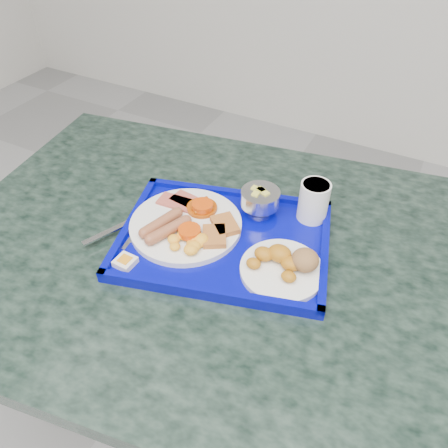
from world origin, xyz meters
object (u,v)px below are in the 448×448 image
(table, at_px, (233,309))
(fruit_bowl, at_px, (260,198))
(tray, at_px, (224,240))
(juice_cup, at_px, (314,200))
(main_plate, at_px, (188,225))
(bread_plate, at_px, (285,265))

(table, xyz_separation_m, fruit_bowl, (0.00, 0.12, 0.26))
(fruit_bowl, bearing_deg, tray, -105.20)
(tray, xyz_separation_m, juice_cup, (0.14, 0.15, 0.05))
(fruit_bowl, bearing_deg, table, -90.91)
(tray, distance_m, juice_cup, 0.21)
(table, height_order, fruit_bowl, fruit_bowl)
(main_plate, bearing_deg, table, 2.45)
(tray, xyz_separation_m, bread_plate, (0.15, -0.03, 0.02))
(table, relative_size, bread_plate, 8.44)
(main_plate, distance_m, juice_cup, 0.28)
(table, xyz_separation_m, main_plate, (-0.11, -0.00, 0.23))
(main_plate, bearing_deg, fruit_bowl, 48.08)
(main_plate, height_order, juice_cup, juice_cup)
(tray, bearing_deg, main_plate, -171.41)
(juice_cup, bearing_deg, main_plate, -143.67)
(tray, xyz_separation_m, fruit_bowl, (0.03, 0.11, 0.04))
(main_plate, bearing_deg, bread_plate, -3.63)
(tray, height_order, bread_plate, bread_plate)
(main_plate, bearing_deg, tray, 8.59)
(tray, bearing_deg, fruit_bowl, 74.80)
(juice_cup, bearing_deg, bread_plate, -87.44)
(bread_plate, bearing_deg, table, 170.79)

